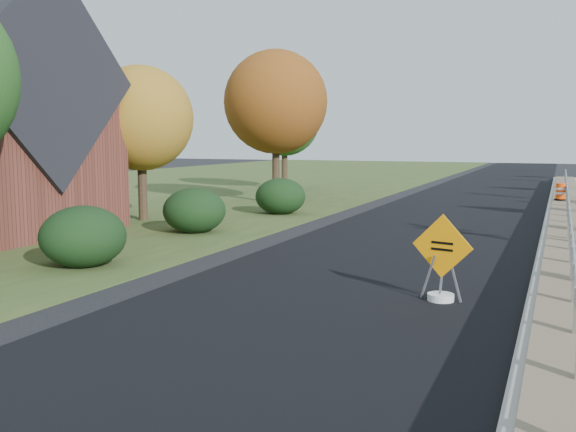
% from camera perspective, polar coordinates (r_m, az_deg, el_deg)
% --- Properties ---
extents(ground, '(140.00, 140.00, 0.00)m').
position_cam_1_polar(ground, '(18.56, 23.74, -3.41)').
color(ground, black).
rests_on(ground, ground).
extents(grass_verge_near, '(30.00, 120.00, 0.03)m').
position_cam_1_polar(grass_verge_near, '(37.02, -16.82, 1.76)').
color(grass_verge_near, '#374B20').
rests_on(grass_verge_near, ground).
extents(milled_overlay, '(7.20, 120.00, 0.01)m').
position_cam_1_polar(milled_overlay, '(28.75, 14.76, 0.42)').
color(milled_overlay, black).
rests_on(milled_overlay, ground).
extents(median, '(1.60, 55.00, 0.23)m').
position_cam_1_polar(median, '(26.46, 23.59, -0.25)').
color(median, gray).
rests_on(median, ground).
extents(guardrail, '(0.10, 46.15, 0.72)m').
position_cam_1_polar(guardrail, '(27.40, 23.64, 1.27)').
color(guardrail, silver).
rests_on(guardrail, median).
extents(hedge_south, '(2.09, 2.09, 1.52)m').
position_cam_1_polar(hedge_south, '(16.45, -17.75, -1.72)').
color(hedge_south, black).
rests_on(hedge_south, ground).
extents(hedge_mid, '(2.09, 2.09, 1.52)m').
position_cam_1_polar(hedge_mid, '(21.57, -8.33, 0.50)').
color(hedge_mid, black).
rests_on(hedge_mid, ground).
extents(hedge_north, '(2.09, 2.09, 1.52)m').
position_cam_1_polar(hedge_north, '(26.64, -0.67, 1.78)').
color(hedge_north, black).
rests_on(hedge_north, ground).
extents(tree_near_yellow, '(3.96, 3.96, 5.88)m').
position_cam_1_polar(tree_near_yellow, '(25.06, -12.96, 8.44)').
color(tree_near_yellow, '#473523').
rests_on(tree_near_yellow, ground).
extents(tree_near_red, '(4.95, 4.95, 7.35)m').
position_cam_1_polar(tree_near_red, '(31.05, -1.10, 10.08)').
color(tree_near_red, '#473523').
rests_on(tree_near_red, ground).
extents(tree_near_back, '(4.29, 4.29, 6.37)m').
position_cam_1_polar(tree_near_back, '(39.55, -0.31, 8.45)').
color(tree_near_back, '#473523').
rests_on(tree_near_back, ground).
extents(caution_sign, '(1.20, 0.51, 1.70)m').
position_cam_1_polar(caution_sign, '(12.77, 13.47, -5.50)').
color(caution_sign, white).
rests_on(caution_sign, ground).
extents(barrel_median_far, '(0.55, 0.55, 0.81)m').
position_cam_1_polar(barrel_median_far, '(32.94, 23.07, 1.96)').
color(barrel_median_far, black).
rests_on(barrel_median_far, median).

